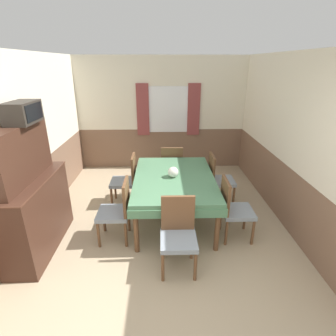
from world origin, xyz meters
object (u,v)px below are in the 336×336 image
at_px(chair_right_far, 218,178).
at_px(vase, 173,172).
at_px(sideboard, 32,200).
at_px(dining_table, 174,183).
at_px(chair_head_near, 178,232).
at_px(chair_left_near, 118,209).
at_px(tv, 23,112).
at_px(chair_head_window, 171,166).
at_px(chair_right_near, 233,207).
at_px(chair_left_far, 127,179).

xyz_separation_m(chair_right_far, vase, (-0.84, -0.54, 0.34)).
bearing_deg(sideboard, dining_table, 19.63).
distance_m(chair_head_near, vase, 1.15).
relative_size(chair_left_near, sideboard, 0.54).
bearing_deg(tv, chair_left_near, -1.25).
height_order(chair_head_window, chair_right_near, same).
relative_size(dining_table, vase, 10.96).
relative_size(chair_head_near, chair_left_near, 1.00).
xyz_separation_m(chair_head_window, sideboard, (-1.91, -1.79, 0.24)).
xyz_separation_m(chair_right_far, tv, (-2.72, -1.03, 1.37)).
xyz_separation_m(chair_left_far, sideboard, (-1.09, -1.21, 0.24)).
relative_size(chair_head_near, sideboard, 0.54).
distance_m(chair_right_far, chair_left_far, 1.65).
bearing_deg(vase, chair_right_near, -31.52).
relative_size(chair_right_near, chair_left_far, 1.00).
bearing_deg(chair_left_far, sideboard, 138.05).
distance_m(dining_table, tv, 2.31).
distance_m(chair_head_near, sideboard, 1.97).
xyz_separation_m(chair_right_near, chair_left_near, (-1.65, -0.00, 0.00)).
bearing_deg(sideboard, chair_right_far, 23.85).
bearing_deg(chair_right_far, sideboard, -66.15).
bearing_deg(chair_left_near, chair_right_near, -90.00).
distance_m(dining_table, chair_head_near, 1.11).
bearing_deg(chair_right_far, dining_table, -57.38).
relative_size(chair_right_far, vase, 5.55).
bearing_deg(chair_left_near, chair_right_far, -57.38).
height_order(chair_left_near, chair_left_far, same).
xyz_separation_m(chair_head_window, chair_left_far, (-0.83, -0.57, 0.00)).
bearing_deg(dining_table, sideboard, -160.37).
distance_m(chair_head_window, chair_left_near, 1.83).
bearing_deg(chair_left_near, sideboard, 98.07).
xyz_separation_m(chair_head_window, chair_head_near, (0.00, -2.21, 0.00)).
relative_size(chair_head_near, chair_left_far, 1.00).
xyz_separation_m(chair_left_near, sideboard, (-1.09, -0.15, 0.24)).
bearing_deg(chair_left_near, tv, 88.75).
distance_m(sideboard, vase, 2.01).
relative_size(chair_right_near, chair_head_near, 1.00).
distance_m(dining_table, chair_right_near, 0.99).
xyz_separation_m(chair_right_far, chair_right_near, (0.00, -1.06, 0.00)).
bearing_deg(chair_head_window, chair_right_far, -34.83).
bearing_deg(chair_left_far, chair_right_far, -90.00).
bearing_deg(chair_right_far, vase, -57.43).
distance_m(chair_head_window, sideboard, 2.63).
distance_m(chair_head_window, tv, 2.84).
xyz_separation_m(chair_left_far, vase, (0.81, -0.54, 0.34)).
bearing_deg(chair_head_window, chair_left_near, -116.84).
xyz_separation_m(dining_table, chair_right_far, (0.83, 0.53, -0.16)).
bearing_deg(chair_right_near, chair_head_window, -153.16).
bearing_deg(tv, vase, 14.74).
bearing_deg(tv, chair_left_far, 43.97).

